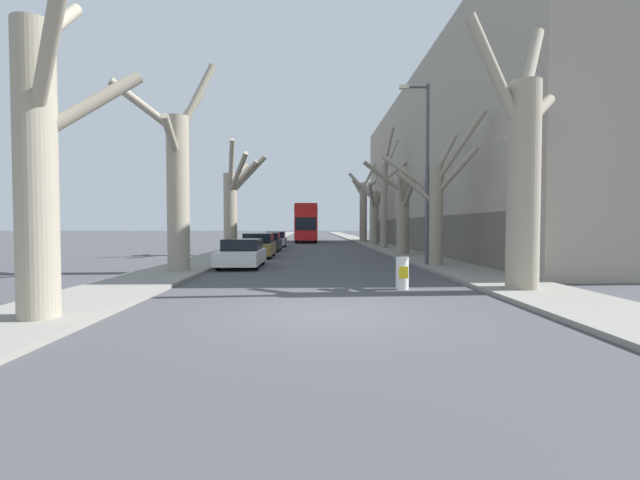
{
  "coord_description": "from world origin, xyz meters",
  "views": [
    {
      "loc": [
        -0.36,
        -9.34,
        1.93
      ],
      "look_at": [
        0.64,
        35.67,
        0.4
      ],
      "focal_mm": 24.0,
      "sensor_mm": 36.0,
      "label": 1
    }
  ],
  "objects_px": {
    "street_tree_right_0": "(523,169)",
    "double_decker_bus": "(306,221)",
    "street_tree_left_1": "(178,182)",
    "street_tree_right_1": "(436,202)",
    "street_tree_left_2": "(233,204)",
    "parked_car_2": "(269,242)",
    "lamp_post": "(425,166)",
    "street_tree_right_4": "(374,212)",
    "street_tree_right_5": "(364,207)",
    "street_tree_right_3": "(385,199)",
    "street_tree_right_2": "(402,210)",
    "parked_car_1": "(258,246)",
    "traffic_bollard": "(402,273)",
    "parked_car_0": "(242,254)",
    "street_tree_left_0": "(40,159)",
    "parked_car_3": "(276,239)"
  },
  "relations": [
    {
      "from": "street_tree_right_1",
      "to": "street_tree_right_4",
      "type": "distance_m",
      "value": 21.19
    },
    {
      "from": "street_tree_right_5",
      "to": "parked_car_2",
      "type": "xyz_separation_m",
      "value": [
        -9.26,
        -16.36,
        -3.33
      ]
    },
    {
      "from": "street_tree_right_4",
      "to": "parked_car_1",
      "type": "distance_m",
      "value": 17.66
    },
    {
      "from": "street_tree_left_1",
      "to": "street_tree_right_4",
      "type": "relative_size",
      "value": 1.22
    },
    {
      "from": "street_tree_right_4",
      "to": "street_tree_left_2",
      "type": "bearing_deg",
      "value": -130.08
    },
    {
      "from": "street_tree_right_1",
      "to": "street_tree_right_5",
      "type": "distance_m",
      "value": 29.1
    },
    {
      "from": "parked_car_1",
      "to": "parked_car_0",
      "type": "bearing_deg",
      "value": -90.0
    },
    {
      "from": "traffic_bollard",
      "to": "parked_car_2",
      "type": "bearing_deg",
      "value": 106.85
    },
    {
      "from": "double_decker_bus",
      "to": "lamp_post",
      "type": "bearing_deg",
      "value": -79.18
    },
    {
      "from": "street_tree_right_1",
      "to": "street_tree_right_3",
      "type": "bearing_deg",
      "value": 89.27
    },
    {
      "from": "street_tree_right_2",
      "to": "street_tree_right_3",
      "type": "distance_m",
      "value": 7.63
    },
    {
      "from": "street_tree_right_0",
      "to": "lamp_post",
      "type": "distance_m",
      "value": 7.63
    },
    {
      "from": "traffic_bollard",
      "to": "lamp_post",
      "type": "bearing_deg",
      "value": 69.93
    },
    {
      "from": "street_tree_left_1",
      "to": "street_tree_left_2",
      "type": "distance_m",
      "value": 10.32
    },
    {
      "from": "street_tree_right_5",
      "to": "street_tree_left_2",
      "type": "bearing_deg",
      "value": -117.83
    },
    {
      "from": "street_tree_right_3",
      "to": "lamp_post",
      "type": "height_order",
      "value": "street_tree_right_3"
    },
    {
      "from": "parked_car_0",
      "to": "parked_car_2",
      "type": "xyz_separation_m",
      "value": [
        0.0,
        12.58,
        0.04
      ]
    },
    {
      "from": "parked_car_2",
      "to": "lamp_post",
      "type": "distance_m",
      "value": 15.76
    },
    {
      "from": "street_tree_right_4",
      "to": "parked_car_1",
      "type": "bearing_deg",
      "value": -121.87
    },
    {
      "from": "double_decker_bus",
      "to": "traffic_bollard",
      "type": "bearing_deg",
      "value": -85.0
    },
    {
      "from": "double_decker_bus",
      "to": "parked_car_2",
      "type": "xyz_separation_m",
      "value": [
        -2.68,
        -17.63,
        -1.78
      ]
    },
    {
      "from": "street_tree_right_0",
      "to": "lamp_post",
      "type": "bearing_deg",
      "value": 96.1
    },
    {
      "from": "parked_car_0",
      "to": "parked_car_2",
      "type": "relative_size",
      "value": 0.89
    },
    {
      "from": "street_tree_left_0",
      "to": "lamp_post",
      "type": "height_order",
      "value": "lamp_post"
    },
    {
      "from": "street_tree_right_0",
      "to": "street_tree_right_5",
      "type": "height_order",
      "value": "street_tree_right_5"
    },
    {
      "from": "street_tree_right_4",
      "to": "street_tree_right_1",
      "type": "bearing_deg",
      "value": -90.62
    },
    {
      "from": "street_tree_right_1",
      "to": "parked_car_1",
      "type": "xyz_separation_m",
      "value": [
        -8.99,
        6.36,
        -2.31
      ]
    },
    {
      "from": "street_tree_left_0",
      "to": "double_decker_bus",
      "type": "distance_m",
      "value": 41.82
    },
    {
      "from": "street_tree_left_0",
      "to": "parked_car_2",
      "type": "relative_size",
      "value": 1.55
    },
    {
      "from": "double_decker_bus",
      "to": "street_tree_right_1",
      "type": "bearing_deg",
      "value": -78.26
    },
    {
      "from": "street_tree_left_2",
      "to": "lamp_post",
      "type": "xyz_separation_m",
      "value": [
        10.32,
        -7.99,
        1.36
      ]
    },
    {
      "from": "street_tree_right_0",
      "to": "street_tree_right_3",
      "type": "relative_size",
      "value": 0.85
    },
    {
      "from": "street_tree_left_2",
      "to": "street_tree_right_4",
      "type": "bearing_deg",
      "value": 49.92
    },
    {
      "from": "street_tree_right_3",
      "to": "street_tree_right_2",
      "type": "bearing_deg",
      "value": -91.91
    },
    {
      "from": "street_tree_right_5",
      "to": "parked_car_1",
      "type": "xyz_separation_m",
      "value": [
        -9.26,
        -22.73,
        -3.3
      ]
    },
    {
      "from": "street_tree_right_1",
      "to": "street_tree_right_3",
      "type": "relative_size",
      "value": 0.72
    },
    {
      "from": "street_tree_left_0",
      "to": "parked_car_3",
      "type": "distance_m",
      "value": 30.71
    },
    {
      "from": "parked_car_2",
      "to": "lamp_post",
      "type": "bearing_deg",
      "value": -56.21
    },
    {
      "from": "street_tree_left_1",
      "to": "street_tree_right_1",
      "type": "relative_size",
      "value": 1.26
    },
    {
      "from": "street_tree_right_4",
      "to": "parked_car_2",
      "type": "distance_m",
      "value": 12.79
    },
    {
      "from": "street_tree_right_0",
      "to": "double_decker_bus",
      "type": "bearing_deg",
      "value": 99.9
    },
    {
      "from": "street_tree_right_2",
      "to": "lamp_post",
      "type": "relative_size",
      "value": 0.71
    },
    {
      "from": "street_tree_right_2",
      "to": "double_decker_bus",
      "type": "distance_m",
      "value": 23.97
    },
    {
      "from": "street_tree_right_0",
      "to": "traffic_bollard",
      "type": "xyz_separation_m",
      "value": [
        -3.34,
        0.56,
        -3.05
      ]
    },
    {
      "from": "street_tree_left_0",
      "to": "street_tree_right_2",
      "type": "height_order",
      "value": "street_tree_left_0"
    },
    {
      "from": "street_tree_left_2",
      "to": "street_tree_right_5",
      "type": "relative_size",
      "value": 0.78
    },
    {
      "from": "street_tree_left_2",
      "to": "double_decker_bus",
      "type": "height_order",
      "value": "street_tree_left_2"
    },
    {
      "from": "street_tree_right_1",
      "to": "parked_car_0",
      "type": "xyz_separation_m",
      "value": [
        -8.99,
        0.15,
        -2.37
      ]
    },
    {
      "from": "street_tree_right_2",
      "to": "parked_car_3",
      "type": "distance_m",
      "value": 15.23
    },
    {
      "from": "street_tree_right_3",
      "to": "double_decker_bus",
      "type": "xyz_separation_m",
      "value": [
        -6.5,
        15.59,
        -1.61
      ]
    }
  ]
}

